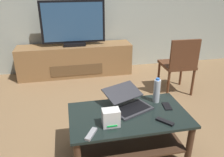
# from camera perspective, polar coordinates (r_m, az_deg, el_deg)

# --- Properties ---
(ground_plane) EXTENTS (7.68, 7.68, 0.00)m
(ground_plane) POSITION_cam_1_polar(r_m,az_deg,el_deg) (2.53, 0.58, -15.31)
(ground_plane) COLOR olive
(coffee_table) EXTENTS (1.10, 0.63, 0.45)m
(coffee_table) POSITION_cam_1_polar(r_m,az_deg,el_deg) (2.21, 4.16, -11.96)
(coffee_table) COLOR black
(coffee_table) RESTS_ON ground
(media_cabinet) EXTENTS (1.98, 0.43, 0.55)m
(media_cabinet) POSITION_cam_1_polar(r_m,az_deg,el_deg) (4.10, -9.16, 4.61)
(media_cabinet) COLOR olive
(media_cabinet) RESTS_ON ground
(television) EXTENTS (1.06, 0.20, 0.75)m
(television) POSITION_cam_1_polar(r_m,az_deg,el_deg) (3.92, -9.75, 13.32)
(television) COLOR black
(television) RESTS_ON media_cabinet
(dining_chair) EXTENTS (0.45, 0.45, 0.86)m
(dining_chair) POSITION_cam_1_polar(r_m,az_deg,el_deg) (3.42, 16.67, 3.78)
(dining_chair) COLOR #59331E
(dining_chair) RESTS_ON ground
(laptop) EXTENTS (0.48, 0.49, 0.17)m
(laptop) POSITION_cam_1_polar(r_m,az_deg,el_deg) (2.21, 4.09, -5.93)
(laptop) COLOR #333338
(laptop) RESTS_ON coffee_table
(router_box) EXTENTS (0.15, 0.11, 0.15)m
(router_box) POSITION_cam_1_polar(r_m,az_deg,el_deg) (1.94, -0.27, -9.85)
(router_box) COLOR white
(router_box) RESTS_ON coffee_table
(water_bottle_near) EXTENTS (0.07, 0.07, 0.26)m
(water_bottle_near) POSITION_cam_1_polar(r_m,az_deg,el_deg) (2.31, 11.23, -3.05)
(water_bottle_near) COLOR silver
(water_bottle_near) RESTS_ON coffee_table
(cell_phone) EXTENTS (0.09, 0.15, 0.01)m
(cell_phone) POSITION_cam_1_polar(r_m,az_deg,el_deg) (2.30, 13.70, -6.81)
(cell_phone) COLOR black
(cell_phone) RESTS_ON coffee_table
(tv_remote) EXTENTS (0.14, 0.15, 0.02)m
(tv_remote) POSITION_cam_1_polar(r_m,az_deg,el_deg) (2.06, 13.18, -10.53)
(tv_remote) COLOR black
(tv_remote) RESTS_ON coffee_table
(soundbar_remote) EXTENTS (0.12, 0.16, 0.02)m
(soundbar_remote) POSITION_cam_1_polar(r_m,az_deg,el_deg) (1.87, -5.28, -13.78)
(soundbar_remote) COLOR #99999E
(soundbar_remote) RESTS_ON coffee_table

